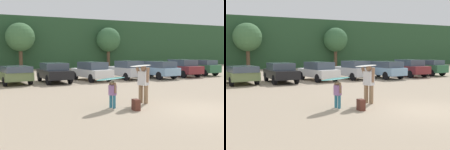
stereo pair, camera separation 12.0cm
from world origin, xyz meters
TOP-DOWN VIEW (x-y plane):
  - ground_plane at (0.00, 0.00)m, footprint 120.00×120.00m
  - hillside_ridge at (0.00, 35.26)m, footprint 108.00×12.00m
  - tree_right at (-4.42, 28.07)m, footprint 3.69×3.69m
  - tree_left at (8.09, 28.45)m, footprint 3.59×3.59m
  - parked_car_olive_green at (-6.26, 12.41)m, footprint 2.57×4.33m
  - parked_car_black at (-3.36, 12.22)m, footprint 2.11×4.17m
  - parked_car_white at (-0.26, 12.31)m, footprint 2.48×4.34m
  - parked_car_silver at (2.92, 12.38)m, footprint 2.62×4.21m
  - parked_car_sky_blue at (5.72, 11.85)m, footprint 2.34×4.71m
  - parked_car_maroon at (8.81, 12.38)m, footprint 2.17×4.44m
  - parked_car_forest_green at (11.54, 12.72)m, footprint 2.29×4.15m
  - person_adult at (-1.30, 2.28)m, footprint 0.46×0.77m
  - person_child at (-3.04, 1.86)m, footprint 0.30×0.44m
  - surfboard_white at (-1.44, 2.26)m, footprint 1.84×1.47m
  - surfboard_teal at (-3.10, 1.84)m, footprint 1.84×1.33m
  - backpack_dropped at (-2.36, 1.06)m, footprint 0.24×0.34m

SIDE VIEW (x-z plane):
  - ground_plane at x=0.00m, z-range 0.00..0.00m
  - backpack_dropped at x=-2.36m, z-range 0.00..0.45m
  - person_child at x=-3.04m, z-range 0.07..1.21m
  - parked_car_olive_green at x=-6.26m, z-range 0.07..1.41m
  - parked_car_black at x=-3.36m, z-range 0.06..1.57m
  - parked_car_silver at x=2.92m, z-range 0.02..1.61m
  - parked_car_white at x=-0.26m, z-range 0.05..1.59m
  - parked_car_forest_green at x=11.54m, z-range 0.04..1.60m
  - parked_car_sky_blue at x=5.72m, z-range 0.06..1.58m
  - parked_car_maroon at x=8.81m, z-range 0.04..1.67m
  - person_adult at x=-1.30m, z-range 0.11..1.84m
  - surfboard_teal at x=-3.10m, z-range 1.19..1.29m
  - surfboard_white at x=-1.44m, z-range 1.68..1.76m
  - hillside_ridge at x=0.00m, z-range 0.00..7.20m
  - tree_left at x=8.09m, z-range 1.15..7.12m
  - tree_right at x=-4.42m, z-range 1.17..7.28m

